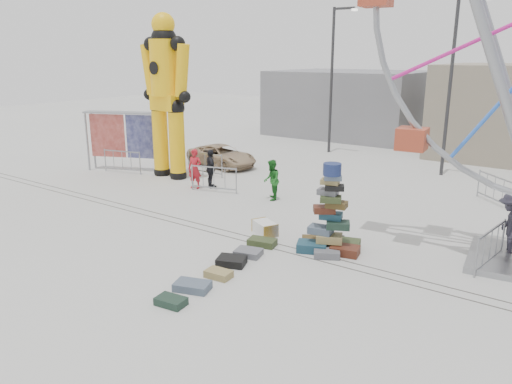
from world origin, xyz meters
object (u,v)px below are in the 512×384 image
Objects in this scene: banner_scaffold at (125,127)px; steamer_trunk at (265,228)px; barricade_dummy_b at (205,164)px; pedestrian_red at (195,169)px; parked_suv at (222,156)px; barricade_dummy_c at (214,179)px; pedestrian_green at (272,180)px; pedestrian_black at (211,169)px; lamp_post_left at (333,73)px; barricade_dummy_a at (122,162)px; barricade_wheel_front at (490,247)px; suitcase_tower at (330,227)px; lamp_post_right at (453,78)px; barricade_wheel_back at (494,190)px; pedestrian_grey at (509,225)px; crash_test_dummy at (166,91)px.

banner_scaffold reaches higher than steamer_trunk.
barricade_dummy_b is 1.18× the size of pedestrian_red.
parked_suv is at bearing 25.01° from banner_scaffold.
pedestrian_green is at bearing -5.63° from barricade_dummy_c.
parked_suv is (-7.43, 6.95, 0.34)m from steamer_trunk.
pedestrian_green reaches higher than parked_suv.
banner_scaffold is 5.58m from pedestrian_black.
lamp_post_left is 12.59m from barricade_dummy_a.
pedestrian_red reaches higher than barricade_wheel_front.
pedestrian_black is at bearing 27.90° from pedestrian_red.
suitcase_tower is at bearing -38.65° from banner_scaffold.
lamp_post_left reaches higher than pedestrian_green.
barricade_dummy_b is at bearing 171.36° from steamer_trunk.
lamp_post_right is 9.20× the size of steamer_trunk.
pedestrian_red is at bearing 139.42° from suitcase_tower.
barricade_wheel_back reaches higher than steamer_trunk.
lamp_post_left is 9.67m from barricade_dummy_b.
barricade_wheel_front is 1.00× the size of barricade_wheel_back.
pedestrian_grey reaches higher than parked_suv.
barricade_wheel_front is at bearing -6.67° from crash_test_dummy.
banner_scaffold is at bearing -119.99° from barricade_wheel_back.
barricade_wheel_front is 12.05m from pedestrian_red.
pedestrian_black is 0.89× the size of pedestrian_grey.
suitcase_tower reaches higher than pedestrian_grey.
suitcase_tower reaches higher than parked_suv.
pedestrian_green is at bearing 85.00° from barricade_wheel_front.
barricade_dummy_c is at bearing -28.51° from banner_scaffold.
pedestrian_grey is at bearing -64.98° from lamp_post_right.
pedestrian_red is (2.37, -0.88, -3.12)m from crash_test_dummy.
barricade_dummy_c is at bearing -108.85° from barricade_wheel_back.
steamer_trunk is at bearing 110.77° from barricade_wheel_front.
pedestrian_green reaches higher than barricade_dummy_b.
steamer_trunk is 0.22× the size of parked_suv.
crash_test_dummy is 4.25m from barricade_dummy_a.
lamp_post_left is 4.28× the size of pedestrian_grey.
barricade_wheel_back is at bearing 89.80° from pedestrian_green.
barricade_dummy_b is 12.40m from barricade_wheel_back.
barricade_wheel_front is 14.83m from parked_suv.
crash_test_dummy is 14.25m from barricade_wheel_back.
pedestrian_black is (-0.54, 0.46, 0.28)m from barricade_dummy_c.
barricade_dummy_a is 8.43m from pedestrian_green.
lamp_post_left is at bearing 97.04° from suitcase_tower.
pedestrian_red is 0.68m from pedestrian_black.
parked_suv is (2.97, 3.91, -0.01)m from barricade_dummy_a.
lamp_post_left is 2.04× the size of banner_scaffold.
lamp_post_left reaches higher than barricade_wheel_front.
barricade_dummy_b is 2.09m from parked_suv.
steamer_trunk is at bearing -30.25° from barricade_dummy_a.
lamp_post_right is at bearing 105.75° from steamer_trunk.
parked_suv is at bearing 38.79° from barricade_dummy_a.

